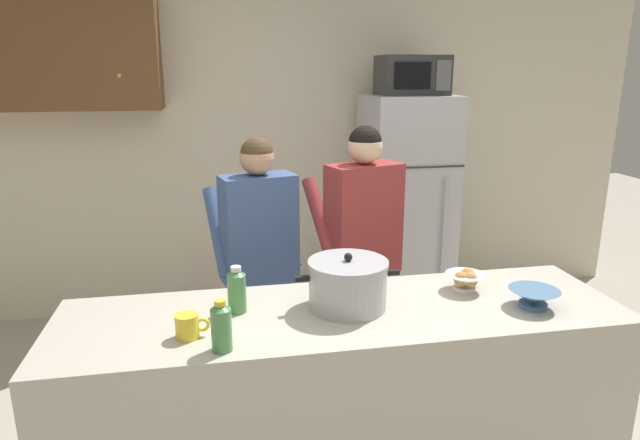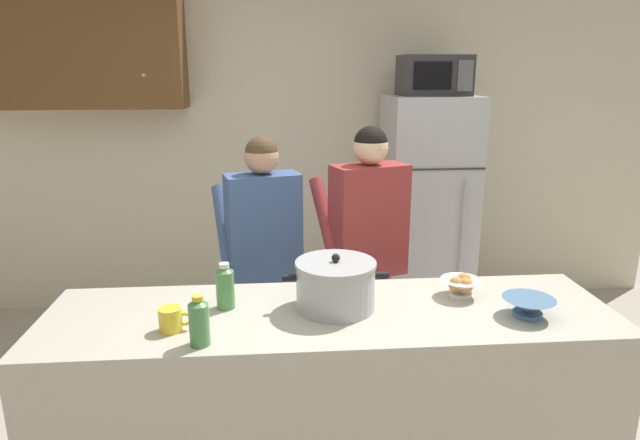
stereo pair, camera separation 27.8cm
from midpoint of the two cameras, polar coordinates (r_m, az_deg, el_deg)
back_wall_unit at (r=4.39m, az=-3.69°, el=9.07°), size 6.00×0.48×2.60m
kitchen_island at (r=2.58m, az=4.32°, el=-18.84°), size 2.41×0.68×0.92m
refrigerator at (r=4.28m, az=12.80°, el=0.90°), size 0.64×0.68×1.73m
microwave at (r=4.13m, az=13.74°, el=14.43°), size 0.48×0.37×0.28m
person_near_pot at (r=3.05m, az=-3.32°, el=-2.54°), size 0.55×0.50×1.57m
person_by_sink at (r=3.09m, az=7.56°, el=-1.68°), size 0.58×0.53×1.62m
cooking_pot at (r=2.34m, az=5.05°, el=-6.82°), size 0.45×0.34×0.24m
coffee_mug at (r=2.21m, az=-11.76°, el=-10.19°), size 0.13×0.09×0.10m
bread_bowl at (r=2.58m, az=17.53°, el=-6.59°), size 0.18×0.18×0.10m
empty_bowl at (r=2.49m, az=23.96°, el=-8.26°), size 0.22×0.22×0.08m
bottle_near_edge at (r=2.35m, az=-6.54°, el=-6.94°), size 0.08×0.08×0.20m
bottle_mid_counter at (r=2.06m, az=-8.71°, el=-10.44°), size 0.08×0.08×0.20m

